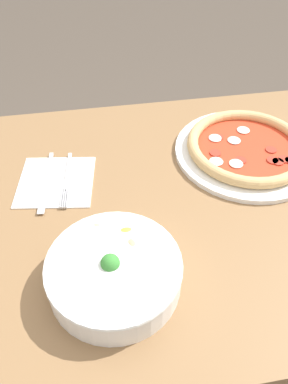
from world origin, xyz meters
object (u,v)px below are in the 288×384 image
Objects in this scene: bowl at (114,271)px; knife at (47,179)px; pizza at (247,148)px; fork at (67,178)px.

bowl reaches higher than knife.
knife is (0.47, 0.01, -0.01)m from pizza.
pizza is at bearing 99.15° from fork.
pizza reaches higher than fork.
bowl is 1.17× the size of knife.
bowl is 0.29m from fork.
bowl reaches higher than pizza.
pizza is 0.42m from fork.
fork is (0.42, 0.02, -0.01)m from pizza.
pizza is at bearing 98.08° from knife.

